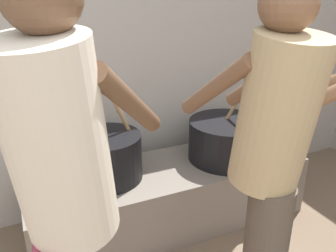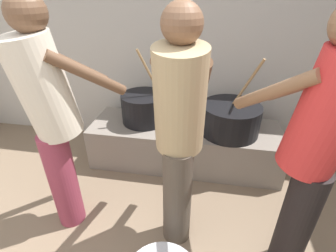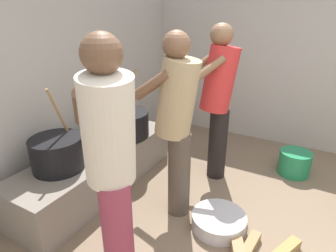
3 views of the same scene
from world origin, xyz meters
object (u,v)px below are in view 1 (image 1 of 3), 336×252
(cook_in_tan_shirt, at_px, (271,152))
(cooking_pot_secondary, at_px, (106,157))
(cooking_pot_main, at_px, (228,140))
(cook_in_cream_shirt, at_px, (65,194))

(cook_in_tan_shirt, bearing_deg, cooking_pot_secondary, 117.15)
(cooking_pot_main, relative_size, cook_in_tan_shirt, 0.45)
(cooking_pot_main, distance_m, cook_in_cream_shirt, 1.54)
(cooking_pot_secondary, bearing_deg, cooking_pot_main, -5.26)
(cooking_pot_secondary, height_order, cook_in_tan_shirt, cook_in_tan_shirt)
(cook_in_tan_shirt, bearing_deg, cooking_pot_main, 66.03)
(cook_in_tan_shirt, xyz_separation_m, cook_in_cream_shirt, (-0.84, -0.00, 0.02))
(cooking_pot_secondary, relative_size, cook_in_cream_shirt, 0.45)
(cook_in_cream_shirt, bearing_deg, cooking_pot_secondary, 69.06)
(cooking_pot_main, bearing_deg, cook_in_tan_shirt, -113.97)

